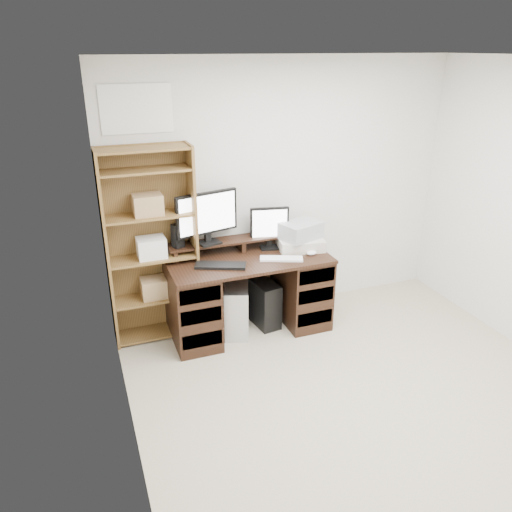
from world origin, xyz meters
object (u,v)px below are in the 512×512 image
monitor_wide (207,215)px  bookshelf (151,245)px  monitor_small (269,226)px  printer (300,243)px  tower_black (262,301)px  desk (248,292)px  tower_silver (237,307)px

monitor_wide → bookshelf: bearing=164.7°
monitor_small → printer: size_ratio=0.96×
printer → tower_black: printer is taller
desk → monitor_small: (0.28, 0.16, 0.58)m
monitor_wide → printer: (0.88, -0.16, -0.34)m
desk → printer: 0.69m
monitor_wide → bookshelf: bookshelf is taller
monitor_small → tower_black: monitor_small is taller
monitor_wide → printer: size_ratio=1.42×
tower_silver → tower_black: 0.29m
desk → printer: (0.55, 0.04, 0.41)m
printer → desk: bearing=-165.3°
printer → bookshelf: (-1.40, 0.17, 0.11)m
monitor_small → desk: bearing=-138.0°
printer → tower_silver: size_ratio=0.85×
tower_black → monitor_small: bearing=34.4°
desk → tower_black: bearing=20.3°
desk → tower_black: desk is taller
bookshelf → tower_black: bearing=-8.5°
bookshelf → monitor_wide: bearing=-2.0°
printer → bookshelf: size_ratio=0.24×
tower_black → printer: bearing=-11.3°
monitor_wide → tower_silver: (0.21, -0.19, -0.89)m
monitor_wide → tower_silver: bearing=-55.0°
desk → printer: bearing=4.0°
desk → bookshelf: 1.02m
monitor_small → bookshelf: bookshelf is taller
printer → tower_silver: printer is taller
monitor_wide → bookshelf: (-0.52, 0.02, -0.22)m
monitor_wide → tower_black: monitor_wide is taller
tower_black → bookshelf: bookshelf is taller
monitor_small → printer: monitor_small is taller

